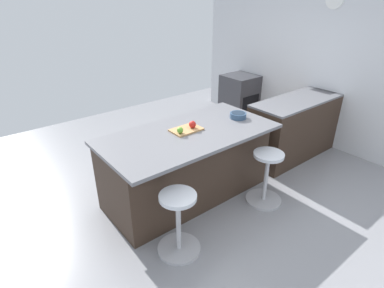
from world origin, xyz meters
TOP-DOWN VIEW (x-y plane):
  - ground_plane at (0.00, 0.00)m, footprint 6.85×6.85m
  - interior_partition_left at (-2.64, 0.00)m, footprint 0.15×5.14m
  - sink_cabinet at (-2.29, 0.19)m, footprint 2.50×0.60m
  - oven_range at (-2.29, -1.41)m, footprint 0.60×0.61m
  - kitchen_island at (0.14, 0.02)m, footprint 2.08×1.06m
  - stool_by_window at (-0.52, 0.73)m, footprint 0.44×0.44m
  - stool_middle at (0.80, 0.73)m, footprint 0.44×0.44m
  - cutting_board at (0.14, 0.01)m, footprint 0.36×0.24m
  - apple_red at (0.06, 0.03)m, footprint 0.09×0.09m
  - apple_green at (0.27, 0.06)m, footprint 0.07×0.07m
  - fruit_bowl at (-0.62, 0.11)m, footprint 0.21×0.21m

SIDE VIEW (x-z plane):
  - ground_plane at x=0.00m, z-range 0.00..0.00m
  - stool_by_window at x=-0.52m, z-range -0.02..0.65m
  - stool_middle at x=0.80m, z-range -0.02..0.65m
  - oven_range at x=-2.29m, z-range 0.00..0.89m
  - kitchen_island at x=0.14m, z-range 0.01..0.90m
  - sink_cabinet at x=-2.29m, z-range -0.13..1.07m
  - cutting_board at x=0.14m, z-range 0.89..0.91m
  - fruit_bowl at x=-0.62m, z-range 0.90..0.97m
  - apple_green at x=0.27m, z-range 0.91..0.99m
  - apple_red at x=0.06m, z-range 0.91..1.00m
  - interior_partition_left at x=-2.64m, z-range 0.00..2.64m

